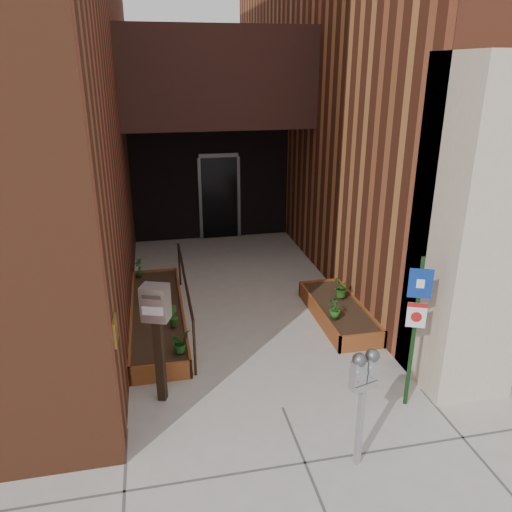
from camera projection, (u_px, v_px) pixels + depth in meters
ground at (283, 408)px, 6.59m from camera, size 80.00×80.00×0.00m
architecture at (200, 30)px, 11.09m from camera, size 20.00×14.60×10.00m
planter_left at (158, 317)px, 8.71m from camera, size 0.90×3.60×0.30m
planter_right at (338, 312)px, 8.86m from camera, size 0.80×2.20×0.30m
handrail at (185, 283)px, 8.54m from camera, size 0.04×3.34×0.90m
parking_meter at (364, 379)px, 5.27m from camera, size 0.34×0.20×1.46m
sign_post at (416, 318)px, 6.21m from camera, size 0.27×0.13×2.10m
payment_dropbox at (157, 319)px, 6.34m from camera, size 0.40×0.35×1.68m
shrub_left_a at (179, 342)px, 7.28m from camera, size 0.41×0.41×0.32m
shrub_left_b at (172, 316)px, 8.01m from camera, size 0.27×0.27×0.35m
shrub_left_c at (149, 291)px, 8.83m from camera, size 0.30×0.30×0.39m
shrub_left_d at (139, 267)px, 9.91m from camera, size 0.25×0.25×0.38m
shrub_right_a at (335, 309)px, 8.27m from camera, size 0.19×0.19×0.33m
shrub_right_b at (333, 305)px, 8.36m from camera, size 0.20×0.20×0.35m
shrub_right_c at (342, 288)px, 8.99m from camera, size 0.33×0.33×0.37m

